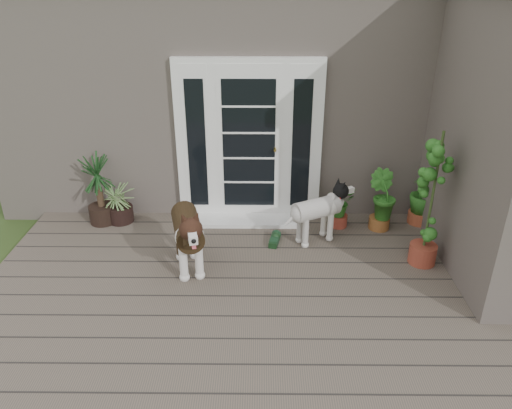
{
  "coord_description": "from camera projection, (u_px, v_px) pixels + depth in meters",
  "views": [
    {
      "loc": [
        -0.05,
        -3.49,
        3.28
      ],
      "look_at": [
        -0.1,
        1.75,
        0.7
      ],
      "focal_mm": 34.37,
      "sensor_mm": 36.0,
      "label": 1
    }
  ],
  "objects": [
    {
      "name": "door_unit",
      "position": [
        249.0,
        142.0,
        6.39
      ],
      "size": [
        1.9,
        0.14,
        2.15
      ],
      "primitive_type": "cube",
      "color": "white",
      "rests_on": "deck"
    },
    {
      "name": "brindle_dog",
      "position": [
        188.0,
        238.0,
        5.48
      ],
      "size": [
        0.64,
        1.03,
        0.8
      ],
      "primitive_type": null,
      "rotation": [
        0.0,
        0.0,
        3.39
      ],
      "color": "#382714",
      "rests_on": "deck"
    },
    {
      "name": "white_dog",
      "position": [
        316.0,
        217.0,
        6.08
      ],
      "size": [
        0.86,
        0.68,
        0.66
      ],
      "primitive_type": null,
      "rotation": [
        0.0,
        0.0,
        -1.08
      ],
      "color": "white",
      "rests_on": "deck"
    },
    {
      "name": "clog_right",
      "position": [
        274.0,
        241.0,
        6.14
      ],
      "size": [
        0.2,
        0.32,
        0.09
      ],
      "primitive_type": null,
      "rotation": [
        0.0,
        0.0,
        -0.2
      ],
      "color": "black",
      "rests_on": "deck"
    },
    {
      "name": "deck",
      "position": [
        265.0,
        321.0,
        4.91
      ],
      "size": [
        6.2,
        4.6,
        0.12
      ],
      "primitive_type": "cube",
      "color": "#6B5B4C",
      "rests_on": "ground"
    },
    {
      "name": "sapling",
      "position": [
        432.0,
        198.0,
        5.41
      ],
      "size": [
        0.63,
        0.63,
        1.67
      ],
      "primitive_type": null,
      "rotation": [
        0.0,
        0.0,
        0.35
      ],
      "color": "#1D6623",
      "rests_on": "deck"
    },
    {
      "name": "door_step",
      "position": [
        249.0,
        220.0,
        6.67
      ],
      "size": [
        1.6,
        0.4,
        0.05
      ],
      "primitive_type": "cube",
      "color": "white",
      "rests_on": "deck"
    },
    {
      "name": "herb_c",
      "position": [
        422.0,
        202.0,
        6.53
      ],
      "size": [
        0.57,
        0.57,
        0.62
      ],
      "primitive_type": "imported",
      "rotation": [
        0.0,
        0.0,
        4.0
      ],
      "color": "#18541B",
      "rests_on": "deck"
    },
    {
      "name": "herb_b",
      "position": [
        381.0,
        208.0,
        6.39
      ],
      "size": [
        0.56,
        0.56,
        0.6
      ],
      "primitive_type": "imported",
      "rotation": [
        0.0,
        0.0,
        2.42
      ],
      "color": "#2A5B1A",
      "rests_on": "deck"
    },
    {
      "name": "spider_plant",
      "position": [
        119.0,
        202.0,
        6.57
      ],
      "size": [
        0.68,
        0.68,
        0.59
      ],
      "primitive_type": null,
      "rotation": [
        0.0,
        0.0,
        0.25
      ],
      "color": "#9ABC73",
      "rests_on": "deck"
    },
    {
      "name": "clog_left",
      "position": [
        275.0,
        238.0,
        6.18
      ],
      "size": [
        0.21,
        0.34,
        0.09
      ],
      "primitive_type": null,
      "rotation": [
        0.0,
        0.0,
        -0.21
      ],
      "color": "#15341D",
      "rests_on": "deck"
    },
    {
      "name": "yucca",
      "position": [
        99.0,
        189.0,
        6.47
      ],
      "size": [
        0.71,
        0.71,
        0.97
      ],
      "primitive_type": null,
      "rotation": [
        0.0,
        0.0,
        0.07
      ],
      "color": "black",
      "rests_on": "deck"
    },
    {
      "name": "house_main",
      "position": [
        264.0,
        81.0,
        8.07
      ],
      "size": [
        7.4,
        4.0,
        3.1
      ],
      "primitive_type": "cube",
      "color": "#665E54",
      "rests_on": "ground"
    },
    {
      "name": "herb_a",
      "position": [
        339.0,
        210.0,
        6.48
      ],
      "size": [
        0.48,
        0.48,
        0.48
      ],
      "primitive_type": "imported",
      "rotation": [
        0.0,
        0.0,
        0.34
      ],
      "color": "#23601B",
      "rests_on": "deck"
    }
  ]
}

